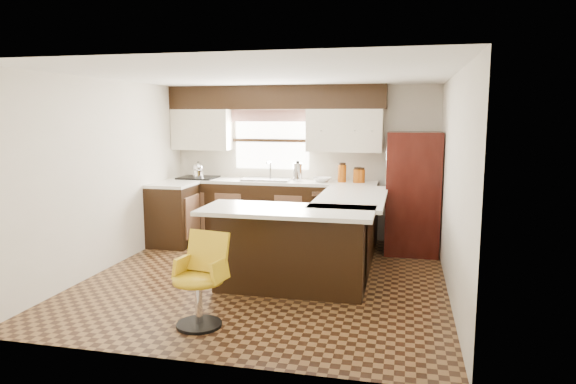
% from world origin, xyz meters
% --- Properties ---
extents(floor, '(4.40, 4.40, 0.00)m').
position_xyz_m(floor, '(0.00, 0.00, 0.00)').
color(floor, '#49301A').
rests_on(floor, ground).
extents(ceiling, '(4.40, 4.40, 0.00)m').
position_xyz_m(ceiling, '(0.00, 0.00, 2.40)').
color(ceiling, silver).
rests_on(ceiling, wall_back).
extents(wall_back, '(4.40, 0.00, 4.40)m').
position_xyz_m(wall_back, '(0.00, 2.20, 1.20)').
color(wall_back, beige).
rests_on(wall_back, floor).
extents(wall_front, '(4.40, 0.00, 4.40)m').
position_xyz_m(wall_front, '(0.00, -2.20, 1.20)').
color(wall_front, beige).
rests_on(wall_front, floor).
extents(wall_left, '(0.00, 4.40, 4.40)m').
position_xyz_m(wall_left, '(-2.10, 0.00, 1.20)').
color(wall_left, beige).
rests_on(wall_left, floor).
extents(wall_right, '(0.00, 4.40, 4.40)m').
position_xyz_m(wall_right, '(2.10, 0.00, 1.20)').
color(wall_right, beige).
rests_on(wall_right, floor).
extents(base_cab_back, '(3.30, 0.60, 0.90)m').
position_xyz_m(base_cab_back, '(-0.45, 1.90, 0.45)').
color(base_cab_back, black).
rests_on(base_cab_back, floor).
extents(base_cab_left, '(0.60, 0.70, 0.90)m').
position_xyz_m(base_cab_left, '(-1.80, 1.25, 0.45)').
color(base_cab_left, black).
rests_on(base_cab_left, floor).
extents(counter_back, '(3.30, 0.60, 0.04)m').
position_xyz_m(counter_back, '(-0.45, 1.90, 0.92)').
color(counter_back, silver).
rests_on(counter_back, base_cab_back).
extents(counter_left, '(0.60, 0.70, 0.04)m').
position_xyz_m(counter_left, '(-1.80, 1.25, 0.92)').
color(counter_left, silver).
rests_on(counter_left, base_cab_left).
extents(soffit, '(3.40, 0.35, 0.36)m').
position_xyz_m(soffit, '(-0.40, 2.03, 2.22)').
color(soffit, black).
rests_on(soffit, wall_back).
extents(upper_cab_left, '(0.94, 0.35, 0.64)m').
position_xyz_m(upper_cab_left, '(-1.62, 2.03, 1.72)').
color(upper_cab_left, beige).
rests_on(upper_cab_left, wall_back).
extents(upper_cab_right, '(1.14, 0.35, 0.64)m').
position_xyz_m(upper_cab_right, '(0.68, 2.03, 1.72)').
color(upper_cab_right, beige).
rests_on(upper_cab_right, wall_back).
extents(window_pane, '(1.20, 0.02, 0.90)m').
position_xyz_m(window_pane, '(-0.50, 2.18, 1.55)').
color(window_pane, white).
rests_on(window_pane, wall_back).
extents(valance, '(1.30, 0.06, 0.18)m').
position_xyz_m(valance, '(-0.50, 2.14, 1.94)').
color(valance, '#D19B93').
rests_on(valance, wall_back).
extents(sink, '(0.75, 0.45, 0.03)m').
position_xyz_m(sink, '(-0.50, 1.88, 0.96)').
color(sink, '#B2B2B7').
rests_on(sink, counter_back).
extents(dishwasher, '(0.58, 0.03, 0.78)m').
position_xyz_m(dishwasher, '(0.55, 1.61, 0.43)').
color(dishwasher, black).
rests_on(dishwasher, floor).
extents(cooktop, '(0.58, 0.50, 0.02)m').
position_xyz_m(cooktop, '(-1.65, 1.88, 0.96)').
color(cooktop, black).
rests_on(cooktop, counter_back).
extents(peninsula_long, '(0.60, 1.95, 0.90)m').
position_xyz_m(peninsula_long, '(0.90, 0.62, 0.45)').
color(peninsula_long, black).
rests_on(peninsula_long, floor).
extents(peninsula_return, '(1.65, 0.60, 0.90)m').
position_xyz_m(peninsula_return, '(0.38, -0.35, 0.45)').
color(peninsula_return, black).
rests_on(peninsula_return, floor).
extents(counter_pen_long, '(0.84, 1.95, 0.04)m').
position_xyz_m(counter_pen_long, '(0.95, 0.62, 0.92)').
color(counter_pen_long, silver).
rests_on(counter_pen_long, peninsula_long).
extents(counter_pen_return, '(1.89, 0.84, 0.04)m').
position_xyz_m(counter_pen_return, '(0.35, -0.44, 0.92)').
color(counter_pen_return, silver).
rests_on(counter_pen_return, peninsula_return).
extents(refrigerator, '(0.74, 0.71, 1.72)m').
position_xyz_m(refrigerator, '(1.71, 1.61, 0.86)').
color(refrigerator, black).
rests_on(refrigerator, floor).
extents(bar_chair, '(0.54, 0.54, 0.87)m').
position_xyz_m(bar_chair, '(-0.24, -1.53, 0.44)').
color(bar_chair, gold).
rests_on(bar_chair, floor).
extents(kettle, '(0.18, 0.18, 0.24)m').
position_xyz_m(kettle, '(-1.65, 1.88, 1.09)').
color(kettle, silver).
rests_on(kettle, cooktop).
extents(percolator, '(0.14, 0.14, 0.28)m').
position_xyz_m(percolator, '(-0.02, 1.90, 1.08)').
color(percolator, silver).
rests_on(percolator, counter_back).
extents(mixing_bowl, '(0.33, 0.33, 0.07)m').
position_xyz_m(mixing_bowl, '(0.36, 1.90, 0.98)').
color(mixing_bowl, white).
rests_on(mixing_bowl, counter_back).
extents(canister_large, '(0.13, 0.13, 0.26)m').
position_xyz_m(canister_large, '(0.66, 1.92, 1.08)').
color(canister_large, '#9A460A').
rests_on(canister_large, counter_back).
extents(canister_med, '(0.13, 0.13, 0.20)m').
position_xyz_m(canister_med, '(0.90, 1.92, 1.05)').
color(canister_med, '#9A460A').
rests_on(canister_med, counter_back).
extents(canister_small, '(0.12, 0.12, 0.20)m').
position_xyz_m(canister_small, '(0.95, 1.92, 1.04)').
color(canister_small, '#9A460A').
rests_on(canister_small, counter_back).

